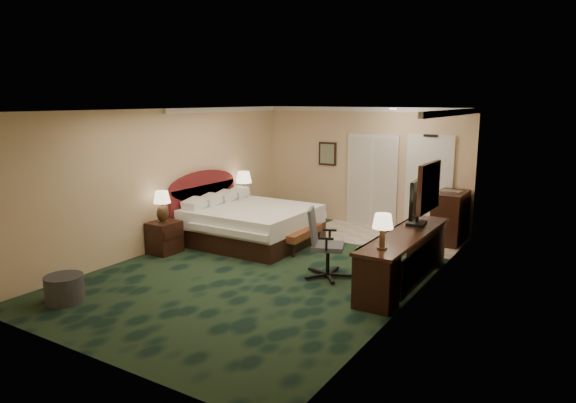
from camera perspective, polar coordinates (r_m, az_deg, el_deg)
The scene contains 25 objects.
floor at distance 9.01m, azimuth -1.56°, elevation -7.30°, with size 5.00×7.50×0.00m, color black.
ceiling at distance 8.54m, azimuth -1.66°, elevation 10.14°, with size 5.00×7.50×0.00m, color white.
wall_back at distance 11.95m, azimuth 8.33°, elevation 3.86°, with size 5.00×0.00×2.70m, color #DCAC85.
wall_front at distance 5.98m, azimuth -21.78°, elevation -4.27°, with size 5.00×0.00×2.70m, color #DCAC85.
wall_left at distance 10.25m, azimuth -13.39°, elevation 2.44°, with size 0.00×7.50×2.70m, color #DCAC85.
wall_right at distance 7.62m, azimuth 14.31°, elevation -0.58°, with size 0.00×7.50×2.70m, color #DCAC85.
crown_molding at distance 8.54m, azimuth -1.66°, elevation 9.80°, with size 5.00×7.50×0.10m, color white, non-canonical shape.
tile_patch at distance 11.11m, azimuth 10.64°, elevation -3.86°, with size 3.20×1.70×0.01m, color beige.
headboard at distance 11.04m, azimuth -9.35°, elevation -0.21°, with size 0.12×2.00×1.40m, color #52110B, non-canonical shape.
entry_door at distance 11.45m, azimuth 15.36°, elevation 1.73°, with size 1.02×0.06×2.18m, color white.
closet_doors at distance 11.86m, azimuth 9.32°, elevation 2.31°, with size 1.20×0.06×2.10m, color beige.
wall_art at distance 12.27m, azimuth 4.42°, elevation 5.31°, with size 0.45×0.06×0.55m, color slate.
wall_mirror at distance 8.16m, azimuth 15.39°, elevation 1.56°, with size 0.05×0.95×0.75m, color white.
bed at distance 10.47m, azimuth -4.00°, elevation -2.60°, with size 2.29×2.12×0.72m, color white.
nightstand_near at distance 10.02m, azimuth -13.58°, elevation -3.90°, with size 0.48×0.55×0.60m, color black.
nightstand_far at distance 11.90m, azimuth -4.92°, elevation -1.31°, with size 0.46×0.52×0.57m, color black.
lamp_near at distance 9.85m, azimuth -13.79°, elevation -0.57°, with size 0.32×0.32×0.60m, color #311C0F, non-canonical shape.
lamp_far at distance 11.77m, azimuth -4.94°, elevation 1.68°, with size 0.37×0.37×0.69m, color #311C0F, non-canonical shape.
bed_bench at distance 10.00m, azimuth 1.29°, elevation -4.19°, with size 0.42×1.20×0.41m, color brown.
ottoman at distance 8.15m, azimuth -23.59°, elevation -8.87°, with size 0.55×0.55×0.39m, color #2F2F2F.
desk at distance 8.35m, azimuth 12.78°, elevation -6.18°, with size 0.61×2.82×0.81m, color black.
tv at distance 8.77m, azimuth 14.21°, elevation -0.03°, with size 0.08×1.00×0.78m, color black.
desk_lamp at distance 7.26m, azimuth 10.46°, elevation -3.28°, with size 0.29×0.29×0.52m, color #311C0F, non-canonical shape.
desk_chair at distance 8.38m, azimuth 4.47°, elevation -4.67°, with size 0.66×0.62×1.14m, color #4D4E53, non-canonical shape.
minibar at distance 10.89m, azimuth 17.58°, elevation -1.69°, with size 0.55×0.99×1.05m, color black.
Camera 1 is at (4.69, -7.14, 2.87)m, focal length 32.00 mm.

